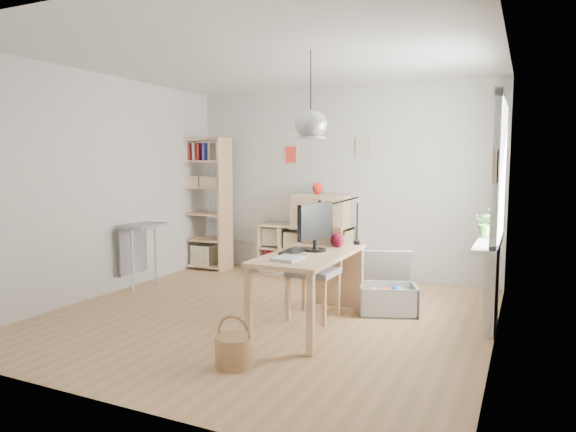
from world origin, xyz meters
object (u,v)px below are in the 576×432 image
at_px(cube_shelf, 304,254).
at_px(storage_chest, 388,293).
at_px(drawer_chest, 320,211).
at_px(desk, 310,262).
at_px(chair, 316,266).
at_px(tall_bookshelf, 204,198).
at_px(monitor, 316,224).

xyz_separation_m(cube_shelf, storage_chest, (1.60, -1.40, -0.09)).
bearing_deg(drawer_chest, desk, -71.12).
height_order(chair, drawer_chest, drawer_chest).
distance_m(chair, drawer_chest, 2.01).
xyz_separation_m(cube_shelf, tall_bookshelf, (-1.56, -0.28, 0.79)).
relative_size(desk, monitor, 2.73).
relative_size(desk, cube_shelf, 1.07).
height_order(storage_chest, monitor, monitor).
height_order(cube_shelf, chair, chair).
bearing_deg(chair, tall_bookshelf, 148.14).
height_order(chair, storage_chest, chair).
bearing_deg(chair, storage_chest, 38.19).
distance_m(desk, chair, 0.36).
xyz_separation_m(tall_bookshelf, drawer_chest, (1.83, 0.24, -0.14)).
height_order(desk, cube_shelf, desk).
relative_size(tall_bookshelf, monitor, 3.65).
bearing_deg(storage_chest, tall_bookshelf, 140.09).
bearing_deg(drawer_chest, cube_shelf, 171.13).
distance_m(tall_bookshelf, chair, 3.04).
bearing_deg(cube_shelf, storage_chest, -41.15).
height_order(desk, monitor, monitor).
distance_m(cube_shelf, storage_chest, 2.13).
distance_m(storage_chest, drawer_chest, 2.04).
bearing_deg(desk, cube_shelf, 114.61).
bearing_deg(tall_bookshelf, storage_chest, -19.44).
xyz_separation_m(desk, storage_chest, (0.58, 0.83, -0.45)).
height_order(desk, storage_chest, desk).
distance_m(desk, tall_bookshelf, 3.27).
bearing_deg(tall_bookshelf, drawer_chest, 7.47).
distance_m(monitor, drawer_chest, 2.22).
bearing_deg(storage_chest, drawer_chest, 114.01).
bearing_deg(cube_shelf, desk, -65.39).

